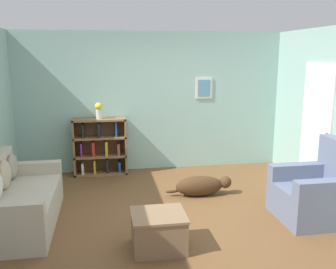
{
  "coord_description": "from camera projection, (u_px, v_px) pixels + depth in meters",
  "views": [
    {
      "loc": [
        -0.88,
        -4.78,
        2.16
      ],
      "look_at": [
        0.0,
        0.4,
        1.05
      ],
      "focal_mm": 40.0,
      "sensor_mm": 36.0,
      "label": 1
    }
  ],
  "objects": [
    {
      "name": "recliner_chair",
      "position": [
        319.0,
        192.0,
        5.01
      ],
      "size": [
        0.94,
        0.9,
        1.06
      ],
      "color": "slate",
      "rests_on": "ground_plane"
    },
    {
      "name": "coffee_table",
      "position": [
        159.0,
        230.0,
        4.24
      ],
      "size": [
        0.61,
        0.55,
        0.42
      ],
      "color": "#846647",
      "rests_on": "ground_plane"
    },
    {
      "name": "bookshelf",
      "position": [
        100.0,
        147.0,
        6.9
      ],
      "size": [
        0.96,
        0.33,
        1.04
      ],
      "color": "olive",
      "rests_on": "ground_plane"
    },
    {
      "name": "vase",
      "position": [
        99.0,
        110.0,
        6.73
      ],
      "size": [
        0.14,
        0.14,
        0.29
      ],
      "color": "silver",
      "rests_on": "bookshelf"
    },
    {
      "name": "wall_back",
      "position": [
        152.0,
        102.0,
        7.1
      ],
      "size": [
        5.6,
        0.13,
        2.6
      ],
      "color": "#93BCB2",
      "rests_on": "ground_plane"
    },
    {
      "name": "couch",
      "position": [
        16.0,
        201.0,
        4.81
      ],
      "size": [
        0.85,
        1.78,
        0.86
      ],
      "color": "#B7AD99",
      "rests_on": "ground_plane"
    },
    {
      "name": "ground_plane",
      "position": [
        173.0,
        214.0,
        5.2
      ],
      "size": [
        14.0,
        14.0,
        0.0
      ],
      "primitive_type": "plane",
      "color": "brown"
    },
    {
      "name": "dog",
      "position": [
        202.0,
        186.0,
        5.86
      ],
      "size": [
        1.05,
        0.29,
        0.32
      ],
      "color": "#472D19",
      "rests_on": "ground_plane"
    }
  ]
}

